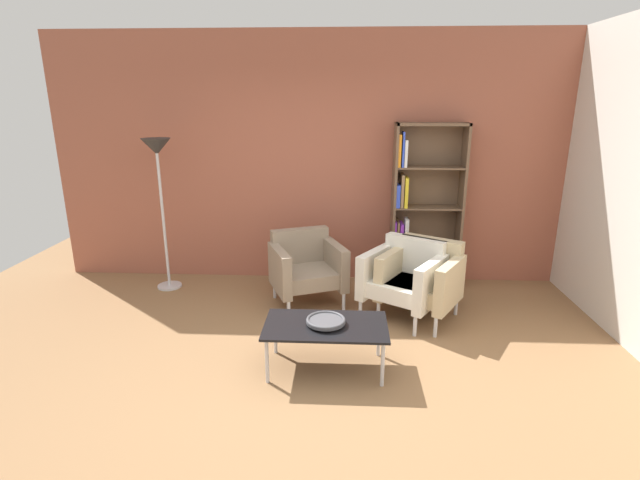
{
  "coord_description": "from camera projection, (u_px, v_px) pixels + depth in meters",
  "views": [
    {
      "loc": [
        0.26,
        -3.21,
        2.16
      ],
      "look_at": [
        0.05,
        0.84,
        0.95
      ],
      "focal_mm": 26.76,
      "sensor_mm": 36.0,
      "label": 1
    }
  ],
  "objects": [
    {
      "name": "bookshelf_tall",
      "position": [
        419.0,
        210.0,
        5.54
      ],
      "size": [
        0.8,
        0.3,
        1.9
      ],
      "color": "brown",
      "rests_on": "ground_plane"
    },
    {
      "name": "decorative_bowl",
      "position": [
        326.0,
        321.0,
        3.85
      ],
      "size": [
        0.32,
        0.32,
        0.05
      ],
      "color": "#4C4C51",
      "rests_on": "coffee_table_low"
    },
    {
      "name": "ground_plane",
      "position": [
        308.0,
        388.0,
        3.7
      ],
      "size": [
        8.32,
        8.32,
        0.0
      ],
      "primitive_type": "plane",
      "color": "olive"
    },
    {
      "name": "floor_lamp_torchiere",
      "position": [
        158.0,
        165.0,
        5.26
      ],
      "size": [
        0.32,
        0.32,
        1.74
      ],
      "color": "silver",
      "rests_on": "ground_plane"
    },
    {
      "name": "brick_back_panel",
      "position": [
        323.0,
        160.0,
        5.64
      ],
      "size": [
        6.4,
        0.12,
        2.9
      ],
      "primitive_type": "cube",
      "color": "#9E5642",
      "rests_on": "ground_plane"
    },
    {
      "name": "armchair_spare_guest",
      "position": [
        405.0,
        277.0,
        4.84
      ],
      "size": [
        0.94,
        0.92,
        0.78
      ],
      "rotation": [
        0.0,
        0.0,
        -0.57
      ],
      "color": "white",
      "rests_on": "ground_plane"
    },
    {
      "name": "armchair_corner_red",
      "position": [
        422.0,
        278.0,
        4.82
      ],
      "size": [
        0.94,
        0.92,
        0.78
      ],
      "rotation": [
        0.0,
        0.0,
        -0.54
      ],
      "color": "#C6B289",
      "rests_on": "ground_plane"
    },
    {
      "name": "coffee_table_low",
      "position": [
        326.0,
        328.0,
        3.87
      ],
      "size": [
        1.0,
        0.56,
        0.4
      ],
      "color": "black",
      "rests_on": "ground_plane"
    },
    {
      "name": "armchair_by_bookshelf",
      "position": [
        306.0,
        266.0,
        5.14
      ],
      "size": [
        0.9,
        0.87,
        0.78
      ],
      "rotation": [
        0.0,
        0.0,
        0.39
      ],
      "color": "gray",
      "rests_on": "ground_plane"
    }
  ]
}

